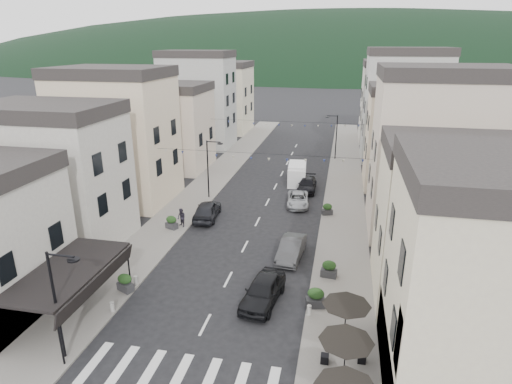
{
  "coord_description": "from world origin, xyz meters",
  "views": [
    {
      "loc": [
        6.94,
        -13.33,
        15.16
      ],
      "look_at": [
        0.27,
        19.05,
        3.5
      ],
      "focal_mm": 30.0,
      "sensor_mm": 36.0,
      "label": 1
    }
  ],
  "objects_px": {
    "parked_car_d": "(307,185)",
    "pedestrian_b": "(181,218)",
    "parked_car_b": "(291,249)",
    "parked_car_a": "(263,291)",
    "parked_car_c": "(298,199)",
    "delivery_van": "(297,173)",
    "pedestrian_a": "(88,273)",
    "parked_car_e": "(207,210)"
  },
  "relations": [
    {
      "from": "parked_car_a",
      "to": "parked_car_b",
      "type": "distance_m",
      "value": 6.12
    },
    {
      "from": "parked_car_a",
      "to": "pedestrian_b",
      "type": "height_order",
      "value": "pedestrian_b"
    },
    {
      "from": "pedestrian_a",
      "to": "delivery_van",
      "type": "bearing_deg",
      "value": 65.18
    },
    {
      "from": "parked_car_a",
      "to": "pedestrian_a",
      "type": "xyz_separation_m",
      "value": [
        -11.48,
        -0.48,
        0.16
      ]
    },
    {
      "from": "parked_car_c",
      "to": "parked_car_d",
      "type": "xyz_separation_m",
      "value": [
        0.48,
        4.55,
        0.05
      ]
    },
    {
      "from": "parked_car_d",
      "to": "pedestrian_b",
      "type": "bearing_deg",
      "value": -129.6
    },
    {
      "from": "parked_car_e",
      "to": "pedestrian_b",
      "type": "bearing_deg",
      "value": 52.73
    },
    {
      "from": "parked_car_c",
      "to": "parked_car_e",
      "type": "xyz_separation_m",
      "value": [
        -7.65,
        -4.96,
        0.2
      ]
    },
    {
      "from": "parked_car_a",
      "to": "parked_car_c",
      "type": "relative_size",
      "value": 1.08
    },
    {
      "from": "parked_car_b",
      "to": "parked_car_c",
      "type": "bearing_deg",
      "value": 98.24
    },
    {
      "from": "parked_car_c",
      "to": "delivery_van",
      "type": "height_order",
      "value": "delivery_van"
    },
    {
      "from": "pedestrian_b",
      "to": "parked_car_e",
      "type": "bearing_deg",
      "value": 91.01
    },
    {
      "from": "parked_car_b",
      "to": "parked_car_e",
      "type": "bearing_deg",
      "value": 149.34
    },
    {
      "from": "parked_car_d",
      "to": "delivery_van",
      "type": "distance_m",
      "value": 2.97
    },
    {
      "from": "parked_car_e",
      "to": "pedestrian_b",
      "type": "distance_m",
      "value": 2.84
    },
    {
      "from": "parked_car_a",
      "to": "parked_car_d",
      "type": "bearing_deg",
      "value": 95.72
    },
    {
      "from": "parked_car_d",
      "to": "pedestrian_b",
      "type": "height_order",
      "value": "pedestrian_b"
    },
    {
      "from": "parked_car_d",
      "to": "pedestrian_b",
      "type": "xyz_separation_m",
      "value": [
        -9.65,
        -11.92,
        0.27
      ]
    },
    {
      "from": "parked_car_a",
      "to": "pedestrian_b",
      "type": "bearing_deg",
      "value": 140.8
    },
    {
      "from": "parked_car_a",
      "to": "pedestrian_a",
      "type": "height_order",
      "value": "pedestrian_a"
    },
    {
      "from": "parked_car_c",
      "to": "parked_car_d",
      "type": "height_order",
      "value": "parked_car_d"
    },
    {
      "from": "parked_car_c",
      "to": "delivery_van",
      "type": "xyz_separation_m",
      "value": [
        -0.89,
        7.15,
        0.53
      ]
    },
    {
      "from": "parked_car_a",
      "to": "pedestrian_a",
      "type": "distance_m",
      "value": 11.49
    },
    {
      "from": "parked_car_c",
      "to": "delivery_van",
      "type": "distance_m",
      "value": 7.22
    },
    {
      "from": "delivery_van",
      "to": "parked_car_a",
      "type": "bearing_deg",
      "value": -92.72
    },
    {
      "from": "parked_car_d",
      "to": "delivery_van",
      "type": "relative_size",
      "value": 0.92
    },
    {
      "from": "parked_car_e",
      "to": "pedestrian_a",
      "type": "xyz_separation_m",
      "value": [
        -4.08,
        -12.41,
        0.16
      ]
    },
    {
      "from": "parked_car_a",
      "to": "parked_car_e",
      "type": "distance_m",
      "value": 14.04
    },
    {
      "from": "pedestrian_b",
      "to": "parked_car_a",
      "type": "bearing_deg",
      "value": -13.64
    },
    {
      "from": "delivery_van",
      "to": "pedestrian_a",
      "type": "height_order",
      "value": "delivery_van"
    },
    {
      "from": "parked_car_a",
      "to": "parked_car_c",
      "type": "bearing_deg",
      "value": 96.83
    },
    {
      "from": "parked_car_a",
      "to": "pedestrian_a",
      "type": "relative_size",
      "value": 2.8
    },
    {
      "from": "parked_car_d",
      "to": "parked_car_e",
      "type": "height_order",
      "value": "parked_car_e"
    },
    {
      "from": "parked_car_d",
      "to": "parked_car_b",
      "type": "bearing_deg",
      "value": -89.71
    },
    {
      "from": "parked_car_a",
      "to": "delivery_van",
      "type": "height_order",
      "value": "delivery_van"
    },
    {
      "from": "parked_car_c",
      "to": "parked_car_d",
      "type": "bearing_deg",
      "value": 77.8
    },
    {
      "from": "parked_car_b",
      "to": "parked_car_c",
      "type": "relative_size",
      "value": 1.01
    },
    {
      "from": "parked_car_c",
      "to": "pedestrian_b",
      "type": "bearing_deg",
      "value": -147.37
    },
    {
      "from": "parked_car_b",
      "to": "pedestrian_b",
      "type": "relative_size",
      "value": 2.72
    },
    {
      "from": "parked_car_a",
      "to": "parked_car_b",
      "type": "relative_size",
      "value": 1.07
    },
    {
      "from": "delivery_van",
      "to": "pedestrian_a",
      "type": "bearing_deg",
      "value": -118.1
    },
    {
      "from": "delivery_van",
      "to": "pedestrian_a",
      "type": "distance_m",
      "value": 26.8
    }
  ]
}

